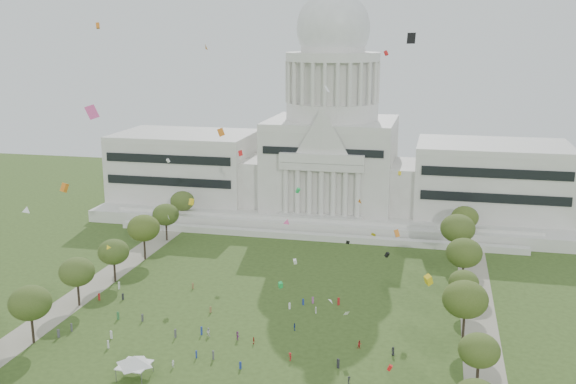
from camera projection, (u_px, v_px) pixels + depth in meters
The scene contains 28 objects.
ground at pixel (238, 358), 135.15m from camera, with size 400.00×400.00×0.00m, color #34491B.
capitol at pixel (331, 153), 237.84m from camera, with size 160.00×64.50×91.30m.
path_left at pixel (94, 286), 174.04m from camera, with size 8.00×160.00×0.04m, color gray.
path_right at pixel (479, 320), 153.18m from camera, with size 8.00×160.00×0.04m, color gray.
row_tree_l_1 at pixel (30, 303), 139.86m from camera, with size 8.86×8.86×12.59m.
row_tree_r_1 at pixel (479, 350), 121.69m from camera, with size 7.58×7.58×10.78m.
row_tree_l_2 at pixel (77, 272), 159.41m from camera, with size 8.42×8.42×11.97m.
row_tree_r_2 at pixel (465, 299), 139.89m from camera, with size 9.55×9.55×13.58m.
row_tree_l_3 at pixel (114, 252), 175.03m from camera, with size 8.12×8.12×11.55m.
row_tree_r_3 at pixel (464, 282), 156.60m from camera, with size 7.01×7.01×9.98m.
row_tree_l_4 at pixel (144, 228), 192.32m from camera, with size 9.29×9.29×13.21m.
row_tree_r_4 at pixel (464, 253), 170.78m from camera, with size 9.19×9.19×13.06m.
row_tree_l_5 at pixel (166, 215), 210.43m from camera, with size 8.33×8.33×11.85m.
row_tree_r_5 at pixel (458, 228), 190.03m from camera, with size 9.82×9.82×13.96m.
row_tree_l_6 at pixel (182, 201), 228.02m from camera, with size 8.19×8.19×11.64m.
row_tree_r_6 at pixel (465, 217), 206.84m from camera, with size 8.42×8.42×11.97m.
event_tent at pixel (134, 360), 127.12m from camera, with size 8.19×8.19×4.33m.
person_0 at pixel (393, 351), 136.13m from camera, with size 0.89×0.58×1.83m, color #26262B.
person_2 at pixel (360, 345), 139.00m from camera, with size 0.88×0.54×1.81m, color #B21E1E.
person_3 at pixel (290, 357), 133.86m from camera, with size 1.13×0.58×1.74m, color #B21E1E.
person_4 at pixel (254, 340), 141.22m from camera, with size 0.89×0.49×1.53m, color #B21E1E.
person_5 at pixel (238, 336), 143.01m from camera, with size 1.79×0.71×1.93m, color #994C8C.
person_7 at pixel (173, 364), 131.18m from camera, with size 0.57×0.42×1.57m, color silver.
person_8 at pixel (208, 332), 144.85m from camera, with size 0.90×0.56×1.85m, color silver.
person_9 at pixel (349, 380), 124.99m from camera, with size 0.98×0.50×1.51m, color #26262B.
person_10 at pixel (295, 327), 147.58m from camera, with size 0.99×0.54×1.68m, color navy.
distant_crowd at pixel (188, 320), 150.88m from camera, with size 62.79×38.29×1.95m.
kite_swarm at pixel (260, 216), 137.09m from camera, with size 83.10×104.69×62.22m.
Camera 1 is at (37.45, -118.56, 63.42)m, focal length 42.00 mm.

